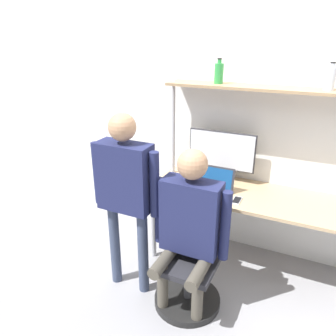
% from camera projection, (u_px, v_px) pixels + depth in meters
% --- Properties ---
extents(ground_plane, '(12.00, 12.00, 0.00)m').
position_uv_depth(ground_plane, '(240.00, 288.00, 2.98)').
color(ground_plane, gray).
extents(wall_back, '(8.00, 0.06, 2.70)m').
position_uv_depth(wall_back, '(271.00, 125.00, 3.07)').
color(wall_back, white).
rests_on(wall_back, ground_plane).
extents(desk, '(1.98, 0.67, 0.77)m').
position_uv_depth(desk, '(256.00, 203.00, 3.01)').
color(desk, tan).
rests_on(desk, ground_plane).
extents(shelf_unit, '(1.88, 0.30, 1.72)m').
position_uv_depth(shelf_unit, '(270.00, 112.00, 2.85)').
color(shelf_unit, '#997A56').
rests_on(shelf_unit, ground_plane).
extents(monitor, '(0.66, 0.22, 0.50)m').
position_uv_depth(monitor, '(221.00, 153.00, 3.20)').
color(monitor, '#333338').
rests_on(monitor, desk).
extents(laptop, '(0.33, 0.23, 0.24)m').
position_uv_depth(laptop, '(215.00, 186.00, 3.02)').
color(laptop, '#333338').
rests_on(laptop, desk).
extents(cell_phone, '(0.07, 0.15, 0.01)m').
position_uv_depth(cell_phone, '(237.00, 200.00, 2.88)').
color(cell_phone, silver).
rests_on(cell_phone, desk).
extents(office_chair, '(0.56, 0.56, 0.89)m').
position_uv_depth(office_chair, '(190.00, 274.00, 2.75)').
color(office_chair, black).
rests_on(office_chair, ground_plane).
extents(person_seated, '(0.62, 0.47, 1.38)m').
position_uv_depth(person_seated, '(189.00, 221.00, 2.51)').
color(person_seated, '#4C473D').
rests_on(person_seated, ground_plane).
extents(person_standing, '(0.61, 0.22, 1.60)m').
position_uv_depth(person_standing, '(125.00, 184.00, 2.64)').
color(person_standing, '#38425B').
rests_on(person_standing, ground_plane).
extents(bottle_clear, '(0.08, 0.08, 0.22)m').
position_uv_depth(bottle_clear, '(330.00, 78.00, 2.56)').
color(bottle_clear, silver).
rests_on(bottle_clear, shelf_unit).
extents(bottle_green, '(0.08, 0.08, 0.22)m').
position_uv_depth(bottle_green, '(219.00, 73.00, 2.92)').
color(bottle_green, '#2D8C3F').
rests_on(bottle_green, shelf_unit).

